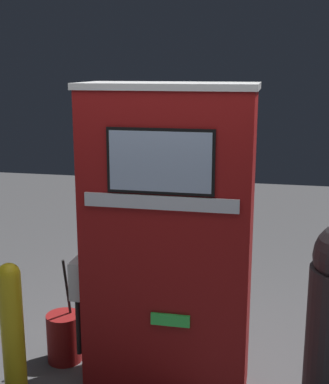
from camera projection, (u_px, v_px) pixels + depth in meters
name	position (u px, v px, depth m)	size (l,w,h in m)	color
gas_pump	(168.00, 243.00, 3.47)	(1.17, 0.51, 2.05)	maroon
safety_bollard	(12.00, 328.00, 3.45)	(0.15, 0.15, 0.94)	yellow
squeegee_bucket	(64.00, 337.00, 3.97)	(0.26, 0.26, 0.81)	maroon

